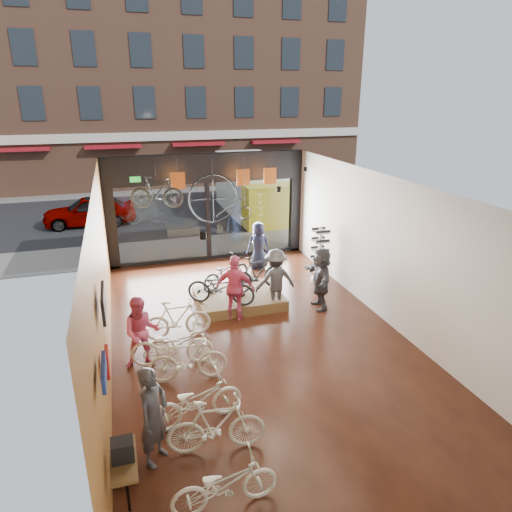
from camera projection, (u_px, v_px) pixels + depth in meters
name	position (u px, v px, depth m)	size (l,w,h in m)	color
ground_plane	(257.00, 337.00, 11.38)	(7.00, 12.00, 0.04)	black
ceiling	(258.00, 184.00, 10.09)	(7.00, 12.00, 0.04)	black
wall_left	(101.00, 282.00, 9.77)	(0.04, 12.00, 3.80)	#945422
wall_right	(388.00, 251.00, 11.70)	(0.04, 12.00, 3.80)	beige
wall_back	(410.00, 440.00, 5.31)	(7.00, 0.04, 3.80)	beige
storefront	(208.00, 208.00, 16.14)	(7.00, 0.26, 3.80)	black
exit_sign	(135.00, 179.00, 14.99)	(0.35, 0.06, 0.18)	#198C26
street_road	(177.00, 205.00, 24.89)	(30.00, 18.00, 0.02)	black
sidewalk_near	(203.00, 247.00, 17.84)	(30.00, 2.40, 0.12)	slate
sidewalk_far	(168.00, 189.00, 28.47)	(30.00, 2.00, 0.12)	slate
opposite_building	(156.00, 72.00, 28.38)	(26.00, 5.00, 14.00)	brown
street_car	(90.00, 210.00, 20.77)	(1.62, 4.03, 1.37)	gray
box_truck	(256.00, 189.00, 21.72)	(2.42, 7.25, 2.86)	silver
floor_bike_0	(225.00, 484.00, 6.55)	(0.56, 1.60, 0.84)	silver
floor_bike_1	(216.00, 426.00, 7.58)	(0.47, 1.67, 1.01)	silver
floor_bike_2	(197.00, 401.00, 8.27)	(0.60, 1.73, 0.91)	silver
floor_bike_3	(188.00, 359.00, 9.47)	(0.47, 1.67, 1.00)	silver
floor_bike_4	(172.00, 345.00, 10.05)	(0.63, 1.82, 0.95)	silver
floor_bike_5	(177.00, 319.00, 11.17)	(0.47, 1.66, 1.00)	silver
display_platform	(239.00, 299.00, 13.11)	(2.40, 1.80, 0.30)	brown
display_bike_left	(221.00, 287.00, 12.29)	(0.65, 1.86, 0.98)	black
display_bike_mid	(258.00, 273.00, 13.11)	(0.51, 1.80, 1.08)	black
display_bike_right	(226.00, 273.00, 13.36)	(0.61, 1.75, 0.92)	black
customer_0	(153.00, 416.00, 7.26)	(0.64, 0.42, 1.74)	#3F3F44
customer_1	(142.00, 332.00, 9.88)	(0.81, 0.63, 1.66)	#CC4C72
customer_2	(236.00, 288.00, 11.95)	(1.05, 0.44, 1.79)	#CC4C72
customer_3	(276.00, 280.00, 12.57)	(1.13, 0.65, 1.74)	#3F3F44
customer_4	(258.00, 246.00, 15.56)	(0.80, 0.52, 1.64)	#161C33
customer_5	(321.00, 279.00, 12.63)	(1.63, 0.52, 1.76)	#3F3F44
sunglasses_rack	(320.00, 255.00, 14.46)	(0.52, 0.43, 1.76)	white
wall_merch	(112.00, 405.00, 6.86)	(0.40, 2.40, 2.60)	navy
penny_farthing	(223.00, 200.00, 14.63)	(1.99, 0.06, 1.59)	black
hung_bike	(157.00, 192.00, 13.66)	(0.45, 1.58, 0.95)	black
jersey_left	(178.00, 181.00, 14.73)	(0.45, 0.03, 0.55)	#CC5919
jersey_mid	(243.00, 177.00, 15.34)	(0.45, 0.03, 0.55)	#CC5919
jersey_right	(270.00, 176.00, 15.60)	(0.45, 0.03, 0.55)	#CC5919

